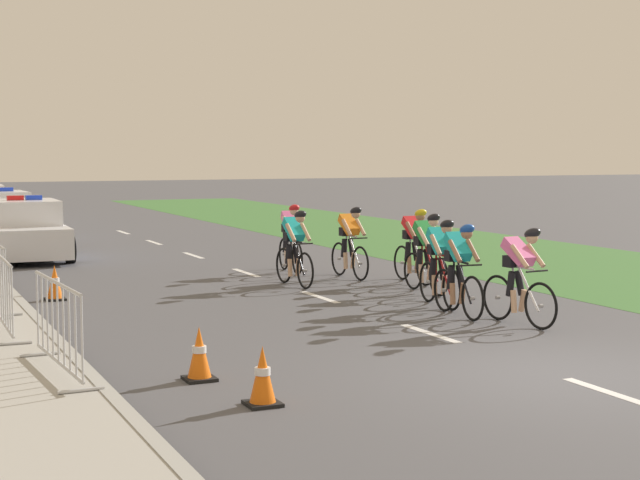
{
  "coord_description": "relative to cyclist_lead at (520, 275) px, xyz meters",
  "views": [
    {
      "loc": [
        -7.37,
        -9.59,
        2.69
      ],
      "look_at": [
        -0.18,
        6.51,
        1.1
      ],
      "focal_mm": 55.58,
      "sensor_mm": 36.0,
      "label": 1
    }
  ],
  "objects": [
    {
      "name": "crowd_barrier_front",
      "position": [
        -7.16,
        -1.0,
        -0.14
      ],
      "size": [
        0.62,
        2.32,
        1.07
      ],
      "color": "#B7BABF",
      "rests_on": "sidewalk_slab"
    },
    {
      "name": "cyclist_second",
      "position": [
        -0.43,
        1.07,
        0.0
      ],
      "size": [
        0.44,
        1.72,
        1.56
      ],
      "color": "black",
      "rests_on": "ground"
    },
    {
      "name": "cyclist_eighth",
      "position": [
        -0.7,
        7.59,
        0.0
      ],
      "size": [
        0.44,
        1.72,
        1.56
      ],
      "color": "black",
      "rests_on": "ground"
    },
    {
      "name": "cyclist_lead",
      "position": [
        0.0,
        0.0,
        0.0
      ],
      "size": [
        0.45,
        1.72,
        1.56
      ],
      "color": "black",
      "rests_on": "ground"
    },
    {
      "name": "grass_verge",
      "position": [
        5.94,
        11.02,
        -0.78
      ],
      "size": [
        7.0,
        60.0,
        0.01
      ],
      "primitive_type": "cube",
      "color": "#3D7033",
      "rests_on": "ground"
    },
    {
      "name": "traffic_cone_mid",
      "position": [
        -5.36,
        -2.94,
        -0.48
      ],
      "size": [
        0.36,
        0.36,
        0.64
      ],
      "color": "black",
      "rests_on": "ground"
    },
    {
      "name": "traffic_cone_near",
      "position": [
        -5.63,
        -1.55,
        -0.48
      ],
      "size": [
        0.36,
        0.36,
        0.64
      ],
      "color": "black",
      "rests_on": "ground"
    },
    {
      "name": "traffic_cone_far",
      "position": [
        -6.15,
        5.54,
        -0.48
      ],
      "size": [
        0.36,
        0.36,
        0.64
      ],
      "color": "black",
      "rests_on": "ground"
    },
    {
      "name": "crowd_barrier_middle",
      "position": [
        -7.43,
        1.98,
        -0.14
      ],
      "size": [
        0.52,
        2.32,
        1.07
      ],
      "color": "#B7BABF",
      "rests_on": "sidewalk_slab"
    },
    {
      "name": "lane_markings_centre",
      "position": [
        -1.63,
        7.95,
        -0.78
      ],
      "size": [
        0.14,
        25.6,
        0.01
      ],
      "color": "white",
      "rests_on": "ground"
    },
    {
      "name": "cyclist_seventh",
      "position": [
        0.07,
        6.18,
        0.0
      ],
      "size": [
        0.42,
        1.72,
        1.56
      ],
      "color": "black",
      "rests_on": "ground"
    },
    {
      "name": "cyclist_fourth",
      "position": [
        0.44,
        3.61,
        0.0
      ],
      "size": [
        0.42,
        1.72,
        1.56
      ],
      "color": "black",
      "rests_on": "ground"
    },
    {
      "name": "cyclist_third",
      "position": [
        -0.17,
        2.09,
        0.0
      ],
      "size": [
        0.46,
        1.72,
        1.56
      ],
      "color": "black",
      "rests_on": "ground"
    },
    {
      "name": "police_car_nearest",
      "position": [
        -5.7,
        12.85,
        -0.11
      ],
      "size": [
        2.09,
        4.45,
        1.59
      ],
      "color": "silver",
      "rests_on": "ground"
    },
    {
      "name": "cyclist_sixth",
      "position": [
        -1.47,
        5.51,
        0.0
      ],
      "size": [
        0.43,
        1.72,
        1.56
      ],
      "color": "black",
      "rests_on": "ground"
    },
    {
      "name": "cyclist_fifth",
      "position": [
        0.94,
        4.96,
        0.0
      ],
      "size": [
        0.42,
        1.72,
        1.56
      ],
      "color": "black",
      "rests_on": "ground"
    },
    {
      "name": "ground_plane",
      "position": [
        -1.63,
        -2.98,
        -0.79
      ],
      "size": [
        160.0,
        160.0,
        0.0
      ],
      "primitive_type": "plane",
      "color": "#4C4C51"
    }
  ]
}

